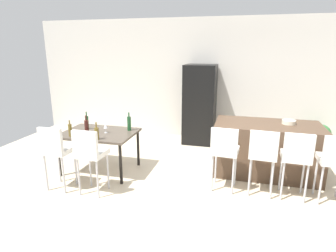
# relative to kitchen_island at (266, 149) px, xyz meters

# --- Properties ---
(ground_plane) EXTENTS (10.00, 10.00, 0.00)m
(ground_plane) POSITION_rel_kitchen_island_xyz_m (-0.77, -0.82, -0.46)
(ground_plane) COLOR beige
(back_wall) EXTENTS (10.00, 0.12, 2.90)m
(back_wall) POSITION_rel_kitchen_island_xyz_m (-0.77, 1.89, 0.99)
(back_wall) COLOR beige
(back_wall) RESTS_ON ground_plane
(kitchen_island) EXTENTS (1.81, 0.96, 0.92)m
(kitchen_island) POSITION_rel_kitchen_island_xyz_m (0.00, 0.00, 0.00)
(kitchen_island) COLOR #4C3828
(kitchen_island) RESTS_ON ground_plane
(bar_chair_left) EXTENTS (0.43, 0.43, 1.05)m
(bar_chair_left) POSITION_rel_kitchen_island_xyz_m (-0.68, -0.86, 0.24)
(bar_chair_left) COLOR silver
(bar_chair_left) RESTS_ON ground_plane
(bar_chair_middle) EXTENTS (0.43, 0.43, 1.05)m
(bar_chair_middle) POSITION_rel_kitchen_island_xyz_m (-0.12, -0.86, 0.24)
(bar_chair_middle) COLOR silver
(bar_chair_middle) RESTS_ON ground_plane
(bar_chair_right) EXTENTS (0.41, 0.41, 1.05)m
(bar_chair_right) POSITION_rel_kitchen_island_xyz_m (0.35, -0.86, 0.24)
(bar_chair_right) COLOR silver
(bar_chair_right) RESTS_ON ground_plane
(bar_chair_far) EXTENTS (0.40, 0.40, 1.05)m
(bar_chair_far) POSITION_rel_kitchen_island_xyz_m (0.85, -0.86, 0.24)
(bar_chair_far) COLOR silver
(bar_chair_far) RESTS_ON ground_plane
(dining_table) EXTENTS (1.29, 0.93, 0.74)m
(dining_table) POSITION_rel_kitchen_island_xyz_m (-2.92, -0.67, 0.21)
(dining_table) COLOR #4C4238
(dining_table) RESTS_ON ground_plane
(dining_chair_near) EXTENTS (0.41, 0.41, 1.05)m
(dining_chair_near) POSITION_rel_kitchen_island_xyz_m (-3.21, -1.50, 0.24)
(dining_chair_near) COLOR silver
(dining_chair_near) RESTS_ON ground_plane
(dining_chair_far) EXTENTS (0.41, 0.41, 1.05)m
(dining_chair_far) POSITION_rel_kitchen_island_xyz_m (-2.63, -1.50, 0.24)
(dining_chair_far) COLOR silver
(dining_chair_far) RESTS_ON ground_plane
(wine_bottle_middle) EXTENTS (0.07, 0.07, 0.32)m
(wine_bottle_middle) POSITION_rel_kitchen_island_xyz_m (-3.11, -0.75, 0.40)
(wine_bottle_middle) COLOR #471E19
(wine_bottle_middle) RESTS_ON dining_table
(wine_bottle_right) EXTENTS (0.06, 0.06, 0.28)m
(wine_bottle_right) POSITION_rel_kitchen_island_xyz_m (-3.27, -1.01, 0.39)
(wine_bottle_right) COLOR brown
(wine_bottle_right) RESTS_ON dining_table
(wine_bottle_far) EXTENTS (0.07, 0.07, 0.29)m
(wine_bottle_far) POSITION_rel_kitchen_island_xyz_m (-2.75, -1.06, 0.39)
(wine_bottle_far) COLOR brown
(wine_bottle_far) RESTS_ON dining_table
(wine_bottle_inner) EXTENTS (0.06, 0.06, 0.33)m
(wine_bottle_inner) POSITION_rel_kitchen_island_xyz_m (-3.23, -0.54, 0.41)
(wine_bottle_inner) COLOR #194723
(wine_bottle_inner) RESTS_ON dining_table
(wine_bottle_corner) EXTENTS (0.07, 0.07, 0.33)m
(wine_bottle_corner) POSITION_rel_kitchen_island_xyz_m (-2.44, -0.42, 0.41)
(wine_bottle_corner) COLOR #194723
(wine_bottle_corner) RESTS_ON dining_table
(wine_glass_left) EXTENTS (0.07, 0.07, 0.17)m
(wine_glass_left) POSITION_rel_kitchen_island_xyz_m (-2.78, -0.67, 0.40)
(wine_glass_left) COLOR silver
(wine_glass_left) RESTS_ON dining_table
(refrigerator) EXTENTS (0.72, 0.68, 1.84)m
(refrigerator) POSITION_rel_kitchen_island_xyz_m (-1.42, 1.45, 0.46)
(refrigerator) COLOR black
(refrigerator) RESTS_ON ground_plane
(fruit_bowl) EXTENTS (0.23, 0.23, 0.07)m
(fruit_bowl) POSITION_rel_kitchen_island_xyz_m (0.34, 0.09, 0.50)
(fruit_bowl) COLOR beige
(fruit_bowl) RESTS_ON kitchen_island
(potted_plant) EXTENTS (0.41, 0.41, 0.61)m
(potted_plant) POSITION_rel_kitchen_island_xyz_m (1.23, 1.44, -0.10)
(potted_plant) COLOR beige
(potted_plant) RESTS_ON ground_plane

